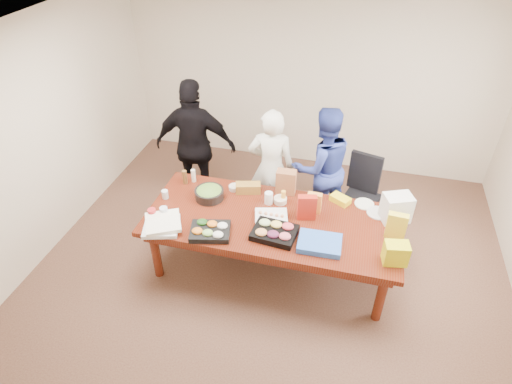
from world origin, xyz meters
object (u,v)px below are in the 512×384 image
(office_chair, at_px, (361,198))
(person_center, at_px, (271,168))
(conference_table, at_px, (272,244))
(person_right, at_px, (322,167))
(sheet_cake, at_px, (271,217))
(salad_bowl, at_px, (209,194))

(office_chair, distance_m, person_center, 1.21)
(conference_table, distance_m, person_right, 1.23)
(conference_table, xyz_separation_m, sheet_cake, (-0.01, -0.01, 0.41))
(office_chair, height_order, person_right, person_right)
(person_right, xyz_separation_m, sheet_cake, (-0.41, -1.09, -0.04))
(sheet_cake, bearing_deg, salad_bowl, 150.81)
(conference_table, distance_m, person_center, 1.03)
(conference_table, relative_size, person_center, 1.73)
(conference_table, relative_size, person_right, 1.72)
(person_right, bearing_deg, sheet_cake, 41.32)
(office_chair, xyz_separation_m, person_right, (-0.54, 0.07, 0.33))
(person_center, relative_size, salad_bowl, 4.73)
(office_chair, bearing_deg, salad_bowl, -139.56)
(person_right, bearing_deg, conference_table, 41.53)
(conference_table, relative_size, sheet_cake, 7.95)
(office_chair, distance_m, person_right, 0.64)
(office_chair, bearing_deg, person_right, -171.92)
(salad_bowl, bearing_deg, office_chair, 24.94)
(person_right, bearing_deg, salad_bowl, 8.31)
(person_right, distance_m, salad_bowl, 1.49)
(conference_table, distance_m, salad_bowl, 0.93)
(office_chair, xyz_separation_m, person_center, (-1.17, -0.09, 0.32))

